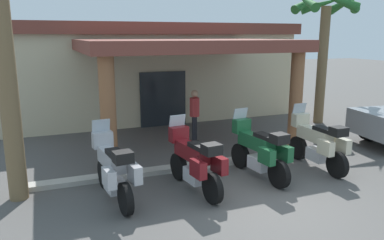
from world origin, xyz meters
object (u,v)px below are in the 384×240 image
object	(u,v)px
motorcycle_cream	(318,143)
pedestrian	(195,112)
motorcycle_maroon	(195,161)
motorcycle_green	(260,150)
palm_tree_near_portico	(326,23)
motel_building	(143,68)
motorcycle_silver	(114,169)

from	to	relation	value
motorcycle_cream	pedestrian	distance (m)	4.15
motorcycle_maroon	motorcycle_green	size ratio (longest dim) A/B	1.00
motorcycle_maroon	motorcycle_cream	bearing A→B (deg)	-94.04
motorcycle_maroon	palm_tree_near_portico	size ratio (longest dim) A/B	0.42
motel_building	motorcycle_green	world-z (taller)	motel_building
motorcycle_maroon	pedestrian	world-z (taller)	pedestrian
motorcycle_green	motorcycle_cream	bearing A→B (deg)	-95.43
motorcycle_silver	motorcycle_cream	size ratio (longest dim) A/B	1.00
pedestrian	motorcycle_maroon	bearing A→B (deg)	100.53
motorcycle_green	motorcycle_maroon	bearing A→B (deg)	89.98
motel_building	pedestrian	distance (m)	5.59
motorcycle_green	motorcycle_cream	xyz separation A→B (m)	(1.78, 0.03, 0.00)
motel_building	motorcycle_silver	bearing A→B (deg)	-108.55
motorcycle_maroon	motel_building	bearing A→B (deg)	-14.98
motorcycle_maroon	motorcycle_green	bearing A→B (deg)	-91.34
motorcycle_silver	pedestrian	bearing A→B (deg)	-48.57
motorcycle_cream	palm_tree_near_portico	bearing A→B (deg)	-40.18
motel_building	motorcycle_cream	bearing A→B (deg)	-75.92
pedestrian	motel_building	bearing A→B (deg)	-54.57
motel_building	motorcycle_maroon	xyz separation A→B (m)	(-1.16, -9.31, -1.32)
motorcycle_silver	motorcycle_maroon	xyz separation A→B (m)	(1.78, -0.14, 0.00)
motorcycle_silver	palm_tree_near_portico	world-z (taller)	palm_tree_near_portico
motel_building	motorcycle_silver	xyz separation A→B (m)	(-2.95, -9.17, -1.32)
motorcycle_maroon	palm_tree_near_portico	distance (m)	9.17
motorcycle_cream	pedestrian	world-z (taller)	pedestrian
pedestrian	motorcycle_green	bearing A→B (deg)	126.41
motorcycle_maroon	palm_tree_near_portico	xyz separation A→B (m)	(7.23, 4.64, 3.21)
motorcycle_silver	motorcycle_maroon	distance (m)	1.79
motorcycle_silver	motorcycle_green	bearing A→B (deg)	-95.90
pedestrian	palm_tree_near_portico	xyz separation A→B (m)	(5.73, 0.82, 2.91)
motorcycle_silver	motorcycle_cream	bearing A→B (deg)	-95.86
motel_building	motorcycle_silver	distance (m)	9.72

